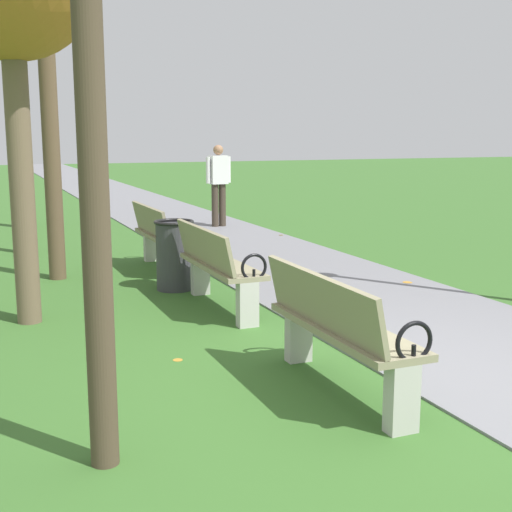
{
  "coord_description": "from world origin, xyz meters",
  "views": [
    {
      "loc": [
        -2.86,
        -4.15,
        1.86
      ],
      "look_at": [
        -0.05,
        2.57,
        0.55
      ],
      "focal_mm": 47.96,
      "sensor_mm": 36.0,
      "label": 1
    }
  ],
  "objects_px": {
    "park_bench_1": "(337,328)",
    "park_bench_2": "(217,265)",
    "trash_bin": "(175,255)",
    "pedestrian_walking": "(219,181)",
    "park_bench_3": "(161,236)",
    "tree_5": "(14,22)"
  },
  "relations": [
    {
      "from": "park_bench_1",
      "to": "park_bench_2",
      "type": "xyz_separation_m",
      "value": [
        -0.0,
        2.59,
        0.0
      ]
    },
    {
      "from": "trash_bin",
      "to": "pedestrian_walking",
      "type": "bearing_deg",
      "value": 64.96
    },
    {
      "from": "park_bench_1",
      "to": "park_bench_2",
      "type": "height_order",
      "value": "same"
    },
    {
      "from": "park_bench_2",
      "to": "pedestrian_walking",
      "type": "relative_size",
      "value": 0.99
    },
    {
      "from": "park_bench_1",
      "to": "park_bench_2",
      "type": "relative_size",
      "value": 1.0
    },
    {
      "from": "trash_bin",
      "to": "park_bench_3",
      "type": "bearing_deg",
      "value": 83.02
    },
    {
      "from": "park_bench_2",
      "to": "trash_bin",
      "type": "distance_m",
      "value": 1.12
    },
    {
      "from": "park_bench_1",
      "to": "park_bench_2",
      "type": "distance_m",
      "value": 2.59
    },
    {
      "from": "trash_bin",
      "to": "park_bench_1",
      "type": "bearing_deg",
      "value": -87.72
    },
    {
      "from": "park_bench_2",
      "to": "trash_bin",
      "type": "height_order",
      "value": "park_bench_2"
    },
    {
      "from": "park_bench_3",
      "to": "pedestrian_walking",
      "type": "relative_size",
      "value": 0.99
    },
    {
      "from": "park_bench_2",
      "to": "trash_bin",
      "type": "bearing_deg",
      "value": 97.57
    },
    {
      "from": "tree_5",
      "to": "pedestrian_walking",
      "type": "bearing_deg",
      "value": -21.79
    },
    {
      "from": "park_bench_2",
      "to": "tree_5",
      "type": "distance_m",
      "value": 8.48
    },
    {
      "from": "park_bench_1",
      "to": "park_bench_3",
      "type": "bearing_deg",
      "value": 90.0
    },
    {
      "from": "park_bench_1",
      "to": "trash_bin",
      "type": "xyz_separation_m",
      "value": [
        -0.15,
        3.7,
        -0.06
      ]
    },
    {
      "from": "tree_5",
      "to": "trash_bin",
      "type": "xyz_separation_m",
      "value": [
        1.23,
        -6.51,
        -3.53
      ]
    },
    {
      "from": "pedestrian_walking",
      "to": "trash_bin",
      "type": "bearing_deg",
      "value": -115.04
    },
    {
      "from": "trash_bin",
      "to": "park_bench_2",
      "type": "bearing_deg",
      "value": -82.43
    },
    {
      "from": "pedestrian_walking",
      "to": "park_bench_2",
      "type": "bearing_deg",
      "value": -109.78
    },
    {
      "from": "tree_5",
      "to": "park_bench_3",
      "type": "bearing_deg",
      "value": -75.47
    },
    {
      "from": "tree_5",
      "to": "trash_bin",
      "type": "relative_size",
      "value": 5.76
    }
  ]
}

